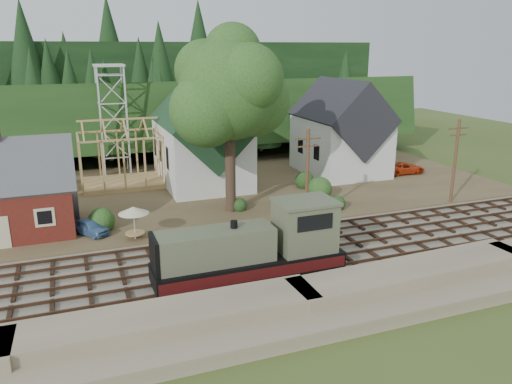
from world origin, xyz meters
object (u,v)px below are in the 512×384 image
object	(u,v)px
locomotive	(256,249)
car_red	(404,168)
car_blue	(89,227)
patio_set	(134,212)

from	to	relation	value
locomotive	car_red	distance (m)	31.47
locomotive	car_red	bearing A→B (deg)	36.78
locomotive	car_blue	size ratio (longest dim) A/B	3.42
car_red	locomotive	bearing A→B (deg)	128.65
car_blue	patio_set	xyz separation A→B (m)	(3.16, -2.23, 1.56)
patio_set	locomotive	bearing A→B (deg)	-55.16
locomotive	patio_set	bearing A→B (deg)	124.84
car_blue	patio_set	world-z (taller)	patio_set
locomotive	car_red	size ratio (longest dim) A/B	2.53
locomotive	car_blue	xyz separation A→B (m)	(-9.49, 11.32, -1.22)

